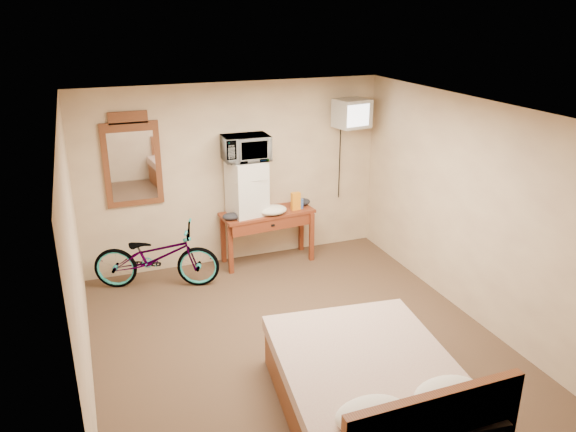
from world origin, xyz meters
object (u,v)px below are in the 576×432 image
at_px(bicycle, 156,256).
at_px(crt_television, 352,113).
at_px(microwave, 246,148).
at_px(blue_cup, 301,204).
at_px(wall_mirror, 132,161).
at_px(bed, 372,389).
at_px(desk, 268,221).
at_px(mini_fridge, 247,187).

bearing_deg(bicycle, crt_television, -67.85).
relative_size(microwave, bicycle, 0.38).
distance_m(blue_cup, wall_mirror, 2.34).
xyz_separation_m(microwave, bicycle, (-1.30, -0.24, -1.25)).
bearing_deg(microwave, crt_television, 0.42).
distance_m(bicycle, bed, 3.47).
relative_size(blue_cup, bicycle, 0.09).
relative_size(desk, bicycle, 0.83).
bearing_deg(microwave, wall_mirror, 172.47).
xyz_separation_m(blue_cup, bicycle, (-2.06, -0.18, -0.40)).
bearing_deg(bed, mini_fridge, 91.21).
relative_size(desk, blue_cup, 9.61).
bearing_deg(bicycle, mini_fridge, -61.81).
xyz_separation_m(blue_cup, bed, (-0.69, -3.37, -0.52)).
relative_size(microwave, crt_television, 1.01).
bearing_deg(blue_cup, crt_television, 2.28).
height_order(mini_fridge, wall_mirror, wall_mirror).
xyz_separation_m(desk, wall_mirror, (-1.72, 0.27, 0.95)).
height_order(microwave, bicycle, microwave).
height_order(mini_fridge, bed, mini_fridge).
distance_m(wall_mirror, bed, 4.15).
height_order(crt_television, bed, crt_television).
bearing_deg(wall_mirror, desk, -8.96).
height_order(desk, microwave, microwave).
relative_size(mini_fridge, bicycle, 0.47).
distance_m(mini_fridge, microwave, 0.54).
height_order(bicycle, bed, bed).
height_order(microwave, wall_mirror, wall_mirror).
xyz_separation_m(blue_cup, wall_mirror, (-2.20, 0.28, 0.75)).
relative_size(desk, wall_mirror, 1.08).
height_order(desk, mini_fridge, mini_fridge).
bearing_deg(bed, desk, 86.47).
height_order(mini_fridge, crt_television, crt_television).
relative_size(desk, mini_fridge, 1.75).
bearing_deg(blue_cup, wall_mirror, 172.73).
bearing_deg(blue_cup, bed, -101.56).
xyz_separation_m(mini_fridge, bed, (0.07, -3.42, -0.83)).
bearing_deg(microwave, mini_fridge, -122.30).
bearing_deg(bed, microwave, 91.21).
relative_size(desk, bed, 0.62).
xyz_separation_m(crt_television, bed, (-1.45, -3.40, -1.74)).
height_order(microwave, bed, microwave).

